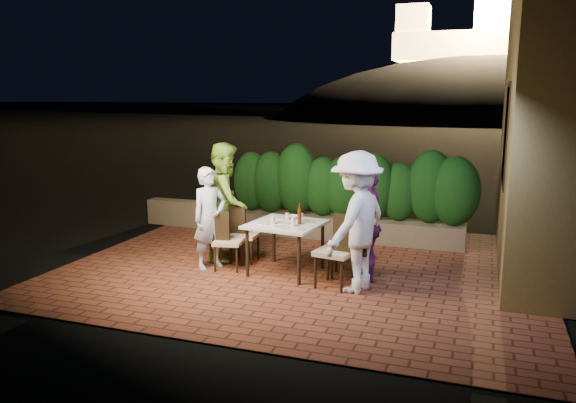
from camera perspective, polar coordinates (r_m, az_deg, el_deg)
The scene contains 32 objects.
ground at distance 8.27m, azimuth 0.70°, elevation -7.57°, with size 400.00×400.00×0.00m, color black.
terrace_floor at distance 8.74m, azimuth 1.76°, elevation -6.95°, with size 7.00×6.00×0.15m, color brown.
building_wall at distance 9.50m, azimuth 26.33°, elevation 9.17°, with size 1.60×5.00×5.00m, color olive.
window_pane at distance 8.96m, azimuth 21.45°, elevation 6.30°, with size 0.08×1.00×1.40m, color black.
window_frame at distance 8.96m, azimuth 21.39°, elevation 6.30°, with size 0.06×1.15×1.55m, color black.
planter at distance 10.29m, azimuth 5.89°, elevation -2.70°, with size 4.20×0.55×0.40m, color #6F6247.
hedge at distance 10.14m, azimuth 5.97°, elevation 1.42°, with size 4.00×0.70×1.10m, color #123C11, non-canonical shape.
parapet at distance 11.34m, azimuth -9.01°, elevation -1.27°, with size 2.20×0.30×0.50m, color #6F6247.
hill at distance 67.76m, azimuth 18.97°, elevation 4.52°, with size 52.00×40.00×22.00m, color black.
fortress at distance 67.91m, azimuth 19.74°, elevation 16.76°, with size 26.00×8.00×8.00m, color #FFCC7A, non-canonical shape.
dining_table at distance 8.26m, azimuth -0.23°, elevation -4.73°, with size 1.00×1.00×0.75m, color white, non-canonical shape.
plate_nw at distance 8.12m, azimuth -2.39°, elevation -2.25°, with size 0.20×0.20×0.01m, color white.
plate_sw at distance 8.50m, azimuth -1.04°, elevation -1.65°, with size 0.21×0.21×0.01m, color white.
plate_ne at distance 7.81m, azimuth 1.00°, elevation -2.76°, with size 0.21×0.21×0.01m, color white.
plate_se at distance 8.24m, azimuth 1.91°, elevation -2.05°, with size 0.23×0.23×0.01m, color white.
plate_centre at distance 8.15m, azimuth -0.46°, elevation -2.19°, with size 0.21×0.21×0.01m, color white.
plate_front at distance 7.89m, azimuth -0.71°, elevation -2.61°, with size 0.21×0.21×0.01m, color white.
glass_nw at distance 8.08m, azimuth -1.52°, elevation -1.89°, with size 0.07×0.07×0.12m, color silver.
glass_sw at distance 8.38m, azimuth -0.08°, elevation -1.51°, with size 0.06×0.06×0.10m, color silver.
glass_ne at distance 7.98m, azimuth 0.53°, elevation -2.09°, with size 0.06×0.06×0.11m, color silver.
glass_se at distance 8.26m, azimuth 1.33°, elevation -1.62°, with size 0.07×0.07×0.12m, color silver.
beer_bottle at distance 8.07m, azimuth 1.19°, elevation -1.25°, with size 0.06×0.06×0.30m, color #48240C, non-canonical shape.
bowl at distance 8.48m, azimuth 0.45°, elevation -1.57°, with size 0.18×0.18×0.04m, color white.
chair_left_front at distance 8.46m, azimuth -6.07°, elevation -3.96°, with size 0.41×0.41×0.88m, color black, non-canonical shape.
chair_left_back at distance 8.82m, azimuth -4.45°, elevation -3.30°, with size 0.41×0.41×0.89m, color black, non-canonical shape.
chair_right_front at distance 7.65m, azimuth 4.78°, elevation -4.97°, with size 0.48×0.48×1.03m, color black, non-canonical shape.
chair_right_back at distance 8.12m, azimuth 5.89°, elevation -4.61°, with size 0.40×0.40×0.87m, color black, non-canonical shape.
diner_blue at distance 8.49m, azimuth -7.95°, elevation -1.67°, with size 0.56×0.37×1.54m, color #C1DAF9.
diner_green at distance 8.94m, azimuth -6.30°, elevation 0.04°, with size 0.90×0.70×1.86m, color #87BD3B.
diner_white at distance 7.43m, azimuth 6.96°, elevation -2.09°, with size 1.21×0.70×1.87m, color white.
diner_purple at distance 7.96m, azimuth 8.11°, elevation -2.33°, with size 0.93×0.39×1.59m, color #70256A.
parapet_lamp at distance 11.20m, azimuth -8.34°, elevation 0.27°, with size 0.10×0.10×0.14m, color orange.
Camera 1 is at (2.52, -7.44, 2.57)m, focal length 35.00 mm.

